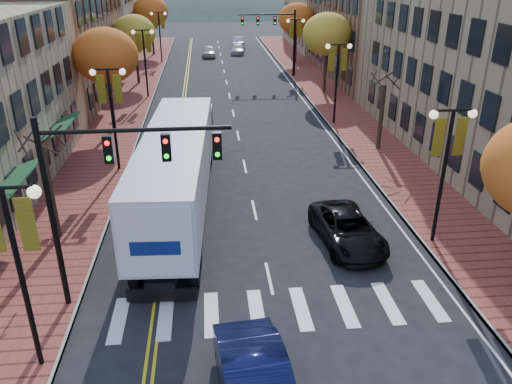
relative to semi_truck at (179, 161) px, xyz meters
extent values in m
plane|color=black|center=(3.61, -10.74, -2.48)|extent=(200.00, 200.00, 0.00)
cube|color=brown|center=(-5.39, 21.76, -2.41)|extent=(4.00, 85.00, 0.15)
cube|color=brown|center=(12.61, 21.76, -2.41)|extent=(4.00, 85.00, 0.15)
cube|color=brown|center=(-13.39, 25.26, 3.02)|extent=(12.00, 24.00, 11.00)
cube|color=#9E8966|center=(-13.39, 50.26, 2.27)|extent=(12.00, 26.00, 9.50)
cube|color=brown|center=(22.11, 31.26, 2.52)|extent=(15.00, 24.00, 10.00)
cube|color=#9E8966|center=(22.11, 53.26, 3.02)|extent=(15.00, 20.00, 11.00)
cylinder|color=#382619|center=(-5.39, -2.74, -0.23)|extent=(0.28, 0.28, 4.20)
cylinder|color=#382619|center=(-5.39, 13.26, 0.12)|extent=(0.28, 0.28, 4.90)
ellipsoid|color=orange|center=(-5.39, 13.26, 2.98)|extent=(4.48, 4.48, 3.81)
cylinder|color=#382619|center=(-5.39, 29.26, -0.06)|extent=(0.28, 0.28, 4.55)
ellipsoid|color=gold|center=(-5.39, 29.26, 2.59)|extent=(4.16, 4.16, 3.54)
cylinder|color=#382619|center=(-5.39, 47.26, 0.19)|extent=(0.28, 0.28, 5.04)
ellipsoid|color=orange|center=(-5.39, 47.26, 3.13)|extent=(4.61, 4.61, 3.92)
cylinder|color=#382619|center=(12.61, 7.26, -0.23)|extent=(0.28, 0.28, 4.20)
cylinder|color=#382619|center=(12.61, 23.26, 0.12)|extent=(0.28, 0.28, 4.90)
ellipsoid|color=gold|center=(12.61, 23.26, 2.98)|extent=(4.48, 4.48, 3.81)
cylinder|color=#382619|center=(12.61, 39.26, 0.05)|extent=(0.28, 0.28, 4.76)
ellipsoid|color=orange|center=(12.61, 39.26, 2.82)|extent=(4.35, 4.35, 3.70)
cylinder|color=black|center=(-3.89, -10.74, 0.52)|extent=(0.16, 0.16, 6.00)
cylinder|color=black|center=(-3.89, -10.74, 3.52)|extent=(1.60, 0.10, 0.10)
sphere|color=#FFF2CC|center=(-3.09, -10.74, 3.37)|extent=(0.36, 0.36, 0.36)
cube|color=gold|center=(-3.44, -10.74, 2.42)|extent=(0.45, 0.03, 1.60)
cylinder|color=black|center=(-3.89, 5.26, 0.52)|extent=(0.16, 0.16, 6.00)
cylinder|color=black|center=(-3.89, 5.26, 3.52)|extent=(1.60, 0.10, 0.10)
sphere|color=#FFF2CC|center=(-4.69, 5.26, 3.37)|extent=(0.36, 0.36, 0.36)
sphere|color=#FFF2CC|center=(-3.09, 5.26, 3.37)|extent=(0.36, 0.36, 0.36)
cube|color=gold|center=(-4.34, 5.26, 2.42)|extent=(0.45, 0.03, 1.60)
cube|color=gold|center=(-3.44, 5.26, 2.42)|extent=(0.45, 0.03, 1.60)
cylinder|color=black|center=(-3.89, 23.26, 0.52)|extent=(0.16, 0.16, 6.00)
cylinder|color=black|center=(-3.89, 23.26, 3.52)|extent=(1.60, 0.10, 0.10)
sphere|color=#FFF2CC|center=(-4.69, 23.26, 3.37)|extent=(0.36, 0.36, 0.36)
sphere|color=#FFF2CC|center=(-3.09, 23.26, 3.37)|extent=(0.36, 0.36, 0.36)
cube|color=gold|center=(-4.34, 23.26, 2.42)|extent=(0.45, 0.03, 1.60)
cube|color=gold|center=(-3.44, 23.26, 2.42)|extent=(0.45, 0.03, 1.60)
cylinder|color=black|center=(-3.89, 41.26, 0.52)|extent=(0.16, 0.16, 6.00)
cylinder|color=black|center=(-3.89, 41.26, 3.52)|extent=(1.60, 0.10, 0.10)
sphere|color=#FFF2CC|center=(-4.69, 41.26, 3.37)|extent=(0.36, 0.36, 0.36)
sphere|color=#FFF2CC|center=(-3.09, 41.26, 3.37)|extent=(0.36, 0.36, 0.36)
cube|color=gold|center=(-4.34, 41.26, 2.42)|extent=(0.45, 0.03, 1.60)
cube|color=gold|center=(-3.44, 41.26, 2.42)|extent=(0.45, 0.03, 1.60)
cylinder|color=black|center=(11.11, -4.74, 0.52)|extent=(0.16, 0.16, 6.00)
cylinder|color=black|center=(11.11, -4.74, 3.52)|extent=(1.60, 0.10, 0.10)
sphere|color=#FFF2CC|center=(10.31, -4.74, 3.37)|extent=(0.36, 0.36, 0.36)
sphere|color=#FFF2CC|center=(11.91, -4.74, 3.37)|extent=(0.36, 0.36, 0.36)
cube|color=gold|center=(10.66, -4.74, 2.42)|extent=(0.45, 0.03, 1.60)
cube|color=gold|center=(11.56, -4.74, 2.42)|extent=(0.45, 0.03, 1.60)
cylinder|color=black|center=(11.11, 13.26, 0.52)|extent=(0.16, 0.16, 6.00)
cylinder|color=black|center=(11.11, 13.26, 3.52)|extent=(1.60, 0.10, 0.10)
sphere|color=#FFF2CC|center=(10.31, 13.26, 3.37)|extent=(0.36, 0.36, 0.36)
sphere|color=#FFF2CC|center=(11.91, 13.26, 3.37)|extent=(0.36, 0.36, 0.36)
cube|color=gold|center=(10.66, 13.26, 2.42)|extent=(0.45, 0.03, 1.60)
cube|color=gold|center=(11.56, 13.26, 2.42)|extent=(0.45, 0.03, 1.60)
cylinder|color=black|center=(11.11, 31.26, 0.52)|extent=(0.16, 0.16, 6.00)
cylinder|color=black|center=(11.11, 31.26, 3.52)|extent=(1.60, 0.10, 0.10)
sphere|color=#FFF2CC|center=(10.31, 31.26, 3.37)|extent=(0.36, 0.36, 0.36)
sphere|color=#FFF2CC|center=(11.91, 31.26, 3.37)|extent=(0.36, 0.36, 0.36)
cube|color=gold|center=(10.66, 31.26, 2.42)|extent=(0.45, 0.03, 1.60)
cube|color=gold|center=(11.56, 31.26, 2.42)|extent=(0.45, 0.03, 1.60)
cylinder|color=black|center=(-3.79, -7.74, 1.02)|extent=(0.20, 0.20, 7.00)
cylinder|color=black|center=(-0.79, -7.74, 4.02)|extent=(6.00, 0.14, 0.14)
cube|color=black|center=(-1.69, -7.74, 3.42)|extent=(0.30, 0.25, 0.90)
sphere|color=#FF0C0C|center=(-1.69, -7.88, 3.67)|extent=(0.16, 0.16, 0.16)
cube|color=black|center=(0.11, -7.74, 3.42)|extent=(0.30, 0.25, 0.90)
sphere|color=#FF0C0C|center=(0.11, -7.88, 3.67)|extent=(0.16, 0.16, 0.16)
cube|color=black|center=(1.73, -7.74, 3.42)|extent=(0.30, 0.25, 0.90)
sphere|color=#FF0C0C|center=(1.73, -7.88, 3.67)|extent=(0.16, 0.16, 0.16)
cylinder|color=black|center=(11.01, 31.26, 1.02)|extent=(0.20, 0.20, 7.00)
cylinder|color=black|center=(8.01, 31.26, 4.02)|extent=(6.00, 0.14, 0.14)
cube|color=black|center=(8.91, 31.26, 3.42)|extent=(0.30, 0.25, 0.90)
sphere|color=#FF0C0C|center=(8.91, 31.12, 3.67)|extent=(0.16, 0.16, 0.16)
cube|color=black|center=(7.11, 31.26, 3.42)|extent=(0.30, 0.25, 0.90)
sphere|color=#FF0C0C|center=(7.11, 31.12, 3.67)|extent=(0.16, 0.16, 0.16)
cube|color=black|center=(5.49, 31.26, 3.42)|extent=(0.30, 0.25, 0.90)
sphere|color=#FF0C0C|center=(5.49, 31.12, 3.67)|extent=(0.16, 0.16, 0.16)
cube|color=black|center=(-0.08, -1.36, -1.58)|extent=(1.83, 13.83, 0.37)
cube|color=silver|center=(-0.08, -1.36, 0.28)|extent=(3.53, 13.93, 2.97)
cube|color=black|center=(0.40, 7.12, -0.73)|extent=(2.83, 3.33, 2.65)
cylinder|color=black|center=(-1.50, -6.80, -1.95)|extent=(0.43, 1.08, 1.06)
cylinder|color=black|center=(0.73, -6.93, -1.95)|extent=(0.43, 1.08, 1.06)
cylinder|color=black|center=(-1.43, -5.53, -1.95)|extent=(0.43, 1.08, 1.06)
cylinder|color=black|center=(0.80, -5.66, -1.95)|extent=(0.43, 1.08, 1.06)
cylinder|color=black|center=(-0.78, 5.91, -1.95)|extent=(0.43, 1.08, 1.06)
cylinder|color=black|center=(1.44, 5.79, -1.95)|extent=(0.43, 1.08, 1.06)
cylinder|color=black|center=(-0.65, 8.24, -1.95)|extent=(0.43, 1.08, 1.06)
cylinder|color=black|center=(1.57, 8.12, -1.95)|extent=(0.43, 1.08, 1.06)
imported|color=black|center=(7.34, -4.38, -1.78)|extent=(2.76, 5.23, 1.40)
imported|color=silver|center=(2.02, 45.42, -1.78)|extent=(1.73, 4.17, 1.41)
imported|color=#A7A7AF|center=(5.99, 47.47, -1.84)|extent=(2.16, 4.54, 1.28)
imported|color=#9A9BA2|center=(6.49, 52.87, -1.66)|extent=(1.93, 5.02, 1.63)
camera|label=1|loc=(1.45, -22.99, 8.73)|focal=35.00mm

